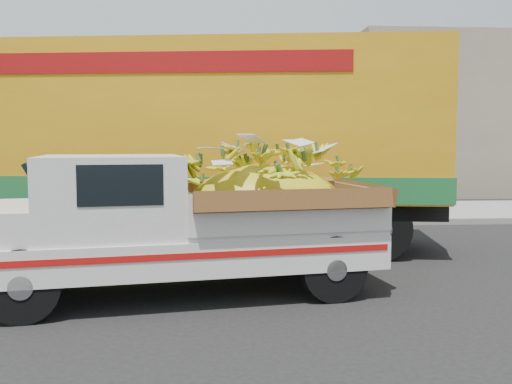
{
  "coord_description": "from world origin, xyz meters",
  "views": [
    {
      "loc": [
        1.72,
        -7.61,
        2.02
      ],
      "look_at": [
        2.32,
        0.71,
        1.29
      ],
      "focal_mm": 40.0,
      "sensor_mm": 36.0,
      "label": 1
    }
  ],
  "objects": [
    {
      "name": "ground",
      "position": [
        0.0,
        0.0,
        0.0
      ],
      "size": [
        100.0,
        100.0,
        0.0
      ],
      "primitive_type": "plane",
      "color": "black",
      "rests_on": "ground"
    },
    {
      "name": "curb",
      "position": [
        0.0,
        5.97,
        0.07
      ],
      "size": [
        60.0,
        0.25,
        0.15
      ],
      "primitive_type": "cube",
      "color": "gray",
      "rests_on": "ground"
    },
    {
      "name": "sidewalk",
      "position": [
        0.0,
        8.07,
        0.07
      ],
      "size": [
        60.0,
        4.0,
        0.14
      ],
      "primitive_type": "cube",
      "color": "gray",
      "rests_on": "ground"
    },
    {
      "name": "pickup_truck",
      "position": [
        1.6,
        -0.04,
        0.99
      ],
      "size": [
        5.51,
        2.77,
        1.85
      ],
      "rotation": [
        0.0,
        0.0,
        0.17
      ],
      "color": "black",
      "rests_on": "ground"
    },
    {
      "name": "semi_trailer",
      "position": [
        0.03,
        3.51,
        2.12
      ],
      "size": [
        12.06,
        4.2,
        3.8
      ],
      "rotation": [
        0.0,
        0.0,
        -0.14
      ],
      "color": "black",
      "rests_on": "ground"
    }
  ]
}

